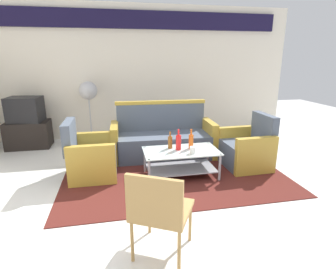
# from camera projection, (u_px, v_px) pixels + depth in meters

# --- Properties ---
(ground_plane) EXTENTS (14.00, 14.00, 0.00)m
(ground_plane) POSITION_uv_depth(u_px,v_px,m) (178.00, 198.00, 3.45)
(ground_plane) COLOR white
(wall_back) EXTENTS (6.52, 0.19, 2.80)m
(wall_back) POSITION_uv_depth(u_px,v_px,m) (146.00, 69.00, 5.91)
(wall_back) COLOR silver
(wall_back) RESTS_ON ground
(rug) EXTENTS (3.28, 2.29, 0.01)m
(rug) POSITION_uv_depth(u_px,v_px,m) (173.00, 172.00, 4.20)
(rug) COLOR #511E19
(rug) RESTS_ON ground
(couch) EXTENTS (1.83, 0.80, 0.96)m
(couch) POSITION_uv_depth(u_px,v_px,m) (163.00, 139.00, 4.81)
(couch) COLOR #4C5666
(couch) RESTS_ON rug
(armchair_left) EXTENTS (0.70, 0.76, 0.85)m
(armchair_left) POSITION_uv_depth(u_px,v_px,m) (91.00, 158.00, 4.00)
(armchair_left) COLOR #4C5666
(armchair_left) RESTS_ON rug
(armchair_right) EXTENTS (0.72, 0.78, 0.85)m
(armchair_right) POSITION_uv_depth(u_px,v_px,m) (247.00, 149.00, 4.37)
(armchair_right) COLOR #4C5666
(armchair_right) RESTS_ON rug
(coffee_table) EXTENTS (1.10, 0.60, 0.40)m
(coffee_table) POSITION_uv_depth(u_px,v_px,m) (181.00, 159.00, 3.99)
(coffee_table) COLOR silver
(coffee_table) RESTS_ON rug
(bottle_orange) EXTENTS (0.07, 0.07, 0.30)m
(bottle_orange) POSITION_uv_depth(u_px,v_px,m) (191.00, 141.00, 4.01)
(bottle_orange) COLOR #D85919
(bottle_orange) RESTS_ON coffee_table
(bottle_brown) EXTENTS (0.07, 0.07, 0.26)m
(bottle_brown) POSITION_uv_depth(u_px,v_px,m) (170.00, 142.00, 4.03)
(bottle_brown) COLOR brown
(bottle_brown) RESTS_ON coffee_table
(bottle_red) EXTENTS (0.08, 0.08, 0.31)m
(bottle_red) POSITION_uv_depth(u_px,v_px,m) (178.00, 142.00, 3.96)
(bottle_red) COLOR red
(bottle_red) RESTS_ON coffee_table
(cup) EXTENTS (0.08, 0.08, 0.10)m
(cup) POSITION_uv_depth(u_px,v_px,m) (193.00, 150.00, 3.82)
(cup) COLOR silver
(cup) RESTS_ON coffee_table
(tv_stand) EXTENTS (0.80, 0.50, 0.52)m
(tv_stand) POSITION_uv_depth(u_px,v_px,m) (29.00, 134.00, 5.31)
(tv_stand) COLOR black
(tv_stand) RESTS_ON ground
(television) EXTENTS (0.65, 0.51, 0.48)m
(television) POSITION_uv_depth(u_px,v_px,m) (25.00, 109.00, 5.18)
(television) COLOR black
(television) RESTS_ON tv_stand
(pedestal_fan) EXTENTS (0.36, 0.36, 1.27)m
(pedestal_fan) POSITION_uv_depth(u_px,v_px,m) (88.00, 94.00, 5.38)
(pedestal_fan) COLOR #2D2D33
(pedestal_fan) RESTS_ON ground
(wicker_chair) EXTENTS (0.65, 0.65, 0.84)m
(wicker_chair) POSITION_uv_depth(u_px,v_px,m) (159.00, 208.00, 2.29)
(wicker_chair) COLOR #AD844C
(wicker_chair) RESTS_ON ground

